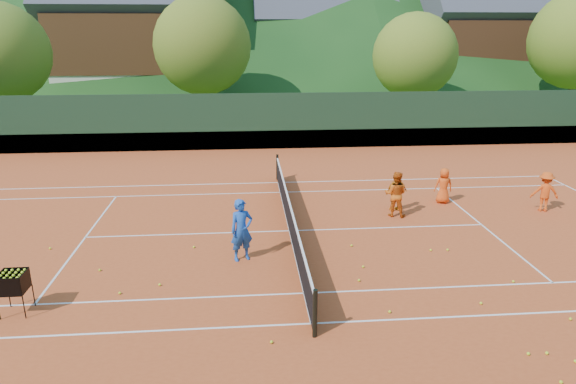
{
  "coord_description": "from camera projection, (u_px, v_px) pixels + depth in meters",
  "views": [
    {
      "loc": [
        -1.36,
        -15.29,
        6.2
      ],
      "look_at": [
        -0.05,
        0.0,
        1.33
      ],
      "focal_mm": 32.0,
      "sensor_mm": 36.0,
      "label": 1
    }
  ],
  "objects": [
    {
      "name": "ground",
      "position": [
        290.0,
        231.0,
        16.51
      ],
      "size": [
        400.0,
        400.0,
        0.0
      ],
      "primitive_type": "plane",
      "color": "#2A4E18",
      "rests_on": "ground"
    },
    {
      "name": "clay_court",
      "position": [
        290.0,
        231.0,
        16.5
      ],
      "size": [
        40.0,
        24.0,
        0.02
      ],
      "primitive_type": "cube",
      "color": "#B2441C",
      "rests_on": "ground"
    },
    {
      "name": "coach",
      "position": [
        242.0,
        230.0,
        14.18
      ],
      "size": [
        0.75,
        0.63,
        1.77
      ],
      "primitive_type": "imported",
      "rotation": [
        0.0,
        0.0,
        0.36
      ],
      "color": "#1B50B4",
      "rests_on": "clay_court"
    },
    {
      "name": "student_a",
      "position": [
        396.0,
        194.0,
        17.6
      ],
      "size": [
        0.94,
        0.85,
        1.58
      ],
      "primitive_type": "imported",
      "rotation": [
        0.0,
        0.0,
        2.75
      ],
      "color": "#D05812",
      "rests_on": "clay_court"
    },
    {
      "name": "student_b",
      "position": [
        396.0,
        192.0,
        18.16
      ],
      "size": [
        0.87,
        0.54,
        1.39
      ],
      "primitive_type": "imported",
      "rotation": [
        0.0,
        0.0,
        3.4
      ],
      "color": "orange",
      "rests_on": "clay_court"
    },
    {
      "name": "student_c",
      "position": [
        444.0,
        186.0,
        18.99
      ],
      "size": [
        0.69,
        0.49,
        1.33
      ],
      "primitive_type": "imported",
      "rotation": [
        0.0,
        0.0,
        3.04
      ],
      "color": "#EE5015",
      "rests_on": "clay_court"
    },
    {
      "name": "student_d",
      "position": [
        545.0,
        192.0,
        18.14
      ],
      "size": [
        1.03,
        0.76,
        1.43
      ],
      "primitive_type": "imported",
      "rotation": [
        0.0,
        0.0,
        2.87
      ],
      "color": "#E84F14",
      "rests_on": "clay_court"
    },
    {
      "name": "tennis_ball_1",
      "position": [
        50.0,
        248.0,
        15.09
      ],
      "size": [
        0.07,
        0.07,
        0.07
      ],
      "primitive_type": "sphere",
      "color": "#C7EA27",
      "rests_on": "clay_court"
    },
    {
      "name": "tennis_ball_2",
      "position": [
        528.0,
        354.0,
        10.18
      ],
      "size": [
        0.07,
        0.07,
        0.07
      ],
      "primitive_type": "sphere",
      "color": "#C7EA27",
      "rests_on": "clay_court"
    },
    {
      "name": "tennis_ball_3",
      "position": [
        547.0,
        353.0,
        10.2
      ],
      "size": [
        0.07,
        0.07,
        0.07
      ],
      "primitive_type": "sphere",
      "color": "#C7EA27",
      "rests_on": "clay_court"
    },
    {
      "name": "tennis_ball_4",
      "position": [
        513.0,
        281.0,
        13.11
      ],
      "size": [
        0.07,
        0.07,
        0.07
      ],
      "primitive_type": "sphere",
      "color": "#C7EA27",
      "rests_on": "clay_court"
    },
    {
      "name": "tennis_ball_7",
      "position": [
        363.0,
        267.0,
        13.92
      ],
      "size": [
        0.07,
        0.07,
        0.07
      ],
      "primitive_type": "sphere",
      "color": "#C7EA27",
      "rests_on": "clay_court"
    },
    {
      "name": "tennis_ball_8",
      "position": [
        359.0,
        280.0,
        13.17
      ],
      "size": [
        0.07,
        0.07,
        0.07
      ],
      "primitive_type": "sphere",
      "color": "#C7EA27",
      "rests_on": "clay_court"
    },
    {
      "name": "tennis_ball_9",
      "position": [
        576.0,
        361.0,
        9.95
      ],
      "size": [
        0.07,
        0.07,
        0.07
      ],
      "primitive_type": "sphere",
      "color": "#C7EA27",
      "rests_on": "clay_court"
    },
    {
      "name": "tennis_ball_11",
      "position": [
        194.0,
        247.0,
        15.19
      ],
      "size": [
        0.07,
        0.07,
        0.07
      ],
      "primitive_type": "sphere",
      "color": "#C7EA27",
      "rests_on": "clay_court"
    },
    {
      "name": "tennis_ball_13",
      "position": [
        352.0,
        245.0,
        15.3
      ],
      "size": [
        0.07,
        0.07,
        0.07
      ],
      "primitive_type": "sphere",
      "color": "#C7EA27",
      "rests_on": "clay_court"
    },
    {
      "name": "tennis_ball_16",
      "position": [
        271.0,
        342.0,
        10.57
      ],
      "size": [
        0.07,
        0.07,
        0.07
      ],
      "primitive_type": "sphere",
      "color": "#C7EA27",
      "rests_on": "clay_court"
    },
    {
      "name": "tennis_ball_17",
      "position": [
        448.0,
        250.0,
        15.0
      ],
      "size": [
        0.07,
        0.07,
        0.07
      ],
      "primitive_type": "sphere",
      "color": "#C7EA27",
      "rests_on": "clay_court"
    },
    {
      "name": "tennis_ball_18",
      "position": [
        160.0,
        285.0,
        12.94
      ],
      "size": [
        0.07,
        0.07,
        0.07
      ],
      "primitive_type": "sphere",
      "color": "#C7EA27",
      "rests_on": "clay_court"
    },
    {
      "name": "tennis_ball_19",
      "position": [
        481.0,
        303.0,
        12.07
      ],
      "size": [
        0.07,
        0.07,
        0.07
      ],
      "primitive_type": "sphere",
      "color": "#C7EA27",
      "rests_on": "clay_court"
    },
    {
      "name": "tennis_ball_20",
      "position": [
        120.0,
        293.0,
        12.54
      ],
      "size": [
        0.07,
        0.07,
        0.07
      ],
      "primitive_type": "sphere",
      "color": "#C7EA27",
      "rests_on": "clay_court"
    },
    {
      "name": "tennis_ball_21",
      "position": [
        431.0,
        250.0,
        14.98
      ],
      "size": [
        0.07,
        0.07,
        0.07
      ],
      "primitive_type": "sphere",
      "color": "#C7EA27",
      "rests_on": "clay_court"
    },
    {
      "name": "tennis_ball_22",
      "position": [
        570.0,
        319.0,
        11.41
      ],
      "size": [
        0.07,
        0.07,
        0.07
      ],
      "primitive_type": "sphere",
      "color": "#C7EA27",
      "rests_on": "clay_court"
    },
    {
      "name": "tennis_ball_23",
      "position": [
        561.0,
        382.0,
        9.36
      ],
      "size": [
        0.07,
        0.07,
        0.07
      ],
      "primitive_type": "sphere",
      "color": "#C7EA27",
      "rests_on": "clay_court"
    },
    {
      "name": "tennis_ball_24",
      "position": [
        390.0,
        312.0,
        11.7
      ],
      "size": [
        0.07,
        0.07,
        0.07
      ],
      "primitive_type": "sphere",
      "color": "#C7EA27",
      "rests_on": "clay_court"
    },
    {
      "name": "tennis_ball_25",
      "position": [
        100.0,
        270.0,
        13.73
      ],
      "size": [
        0.07,
        0.07,
        0.07
      ],
      "primitive_type": "sphere",
      "color": "#C7EA27",
      "rests_on": "clay_court"
    },
    {
      "name": "court_lines",
      "position": [
        290.0,
        231.0,
        16.5
      ],
      "size": [
        23.83,
        11.03,
        0.0
      ],
      "color": "white",
      "rests_on": "clay_court"
    },
    {
      "name": "tennis_net",
      "position": [
        290.0,
        216.0,
        16.35
      ],
      "size": [
        0.1,
        12.07,
        1.1
      ],
      "color": "black",
      "rests_on": "clay_court"
    },
    {
      "name": "perimeter_fence",
      "position": [
        290.0,
        194.0,
        16.12
      ],
      "size": [
        40.4,
        24.24,
        3.0
      ],
      "color": "black",
      "rests_on": "clay_court"
    },
    {
      "name": "ball_hopper",
      "position": [
        13.0,
        283.0,
        11.52
      ],
      "size": [
        0.57,
        0.57,
        1.0
      ],
      "color": "black",
      "rests_on": "clay_court"
    },
    {
      "name": "chalet_left",
      "position": [
        138.0,
        37.0,
        42.48
      ],
      "size": [
        13.8,
        9.93,
        12.92
      ],
      "color": "beige",
      "rests_on": "ground"
    },
    {
      "name": "chalet_mid",
      "position": [
        322.0,
        43.0,
        47.78
      ],
      "size": [
        12.65,
        8.82,
        11.45
      ],
      "color": "beige",
      "rests_on": "ground"
    },
    {
      "name": "chalet_right",
      "position": [
        486.0,
        41.0,
        45.03
      ],
      "size": [
        11.5,
        8.82,
        11.91
      ],
      "color": "beige",
      "rests_on": "ground"
    },
    {
      "name": "tree_b",
      "position": [
        202.0,
        46.0,
        33.61
      ],
      "size": [
        6.4,
        6.4,
        8.4
      ],
      "color": "#3F2819",
      "rests_on": "ground"
    },
    {
      "name": "tree_c",
      "position": [
        415.0,
        56.0,
        33.99
      ],
      "size": [
        5.6,
        5.6,
        7.35
      ],
      "color": "#402819",
      "rests_on": "ground"
    }
  ]
}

